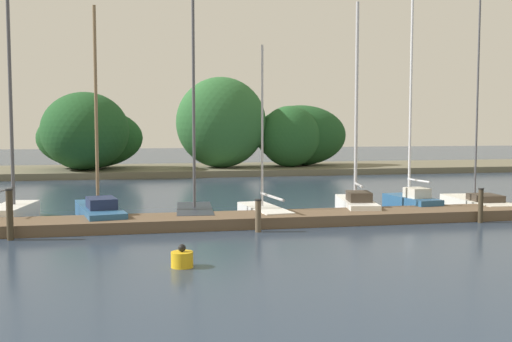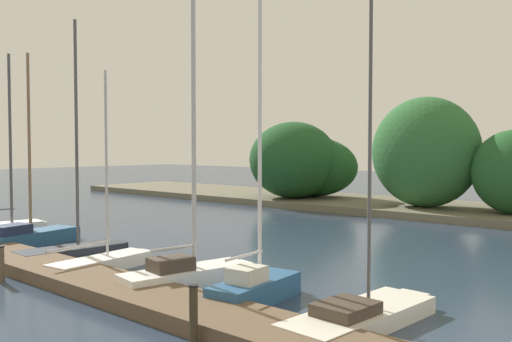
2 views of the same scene
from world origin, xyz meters
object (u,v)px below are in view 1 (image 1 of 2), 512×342
(sailboat_6, at_px, (477,201))
(mooring_piling_1, at_px, (258,215))
(sailboat_5, at_px, (411,198))
(mooring_piling_2, at_px, (481,205))
(sailboat_4, at_px, (356,201))
(sailboat_3, at_px, (263,210))
(sailboat_2, at_px, (195,207))
(sailboat_0, at_px, (13,207))
(mooring_piling_0, at_px, (10,214))
(sailboat_1, at_px, (99,210))
(channel_buoy_0, at_px, (182,259))

(sailboat_6, xyz_separation_m, mooring_piling_1, (-9.29, -3.28, 0.20))
(sailboat_5, relative_size, mooring_piling_1, 8.60)
(sailboat_5, distance_m, mooring_piling_2, 3.12)
(sailboat_4, bearing_deg, sailboat_6, -76.30)
(sailboat_3, bearing_deg, sailboat_2, 73.62)
(sailboat_3, height_order, sailboat_5, sailboat_5)
(sailboat_0, relative_size, sailboat_2, 0.95)
(sailboat_0, relative_size, sailboat_3, 1.26)
(sailboat_3, xyz_separation_m, sailboat_5, (5.73, 0.41, 0.22))
(sailboat_3, relative_size, sailboat_6, 0.72)
(mooring_piling_0, bearing_deg, sailboat_2, 28.97)
(sailboat_4, height_order, mooring_piling_2, sailboat_4)
(mooring_piling_1, bearing_deg, sailboat_6, 19.44)
(sailboat_6, distance_m, mooring_piling_1, 9.86)
(sailboat_1, bearing_deg, mooring_piling_1, -133.18)
(sailboat_2, relative_size, mooring_piling_0, 5.46)
(mooring_piling_1, bearing_deg, sailboat_3, 74.72)
(sailboat_0, relative_size, sailboat_6, 0.91)
(sailboat_6, xyz_separation_m, mooring_piling_2, (-1.77, -3.05, 0.28))
(sailboat_1, relative_size, sailboat_3, 1.20)
(sailboat_1, relative_size, sailboat_6, 0.86)
(sailboat_0, relative_size, mooring_piling_0, 5.19)
(sailboat_4, distance_m, mooring_piling_1, 5.21)
(sailboat_2, bearing_deg, mooring_piling_1, -148.73)
(sailboat_6, relative_size, channel_buoy_0, 15.62)
(sailboat_4, height_order, channel_buoy_0, sailboat_4)
(sailboat_3, bearing_deg, channel_buoy_0, 147.06)
(mooring_piling_1, bearing_deg, sailboat_5, 26.06)
(mooring_piling_1, height_order, mooring_piling_2, mooring_piling_2)
(sailboat_6, xyz_separation_m, mooring_piling_0, (-16.33, -3.14, 0.43))
(sailboat_3, height_order, channel_buoy_0, sailboat_3)
(mooring_piling_2, bearing_deg, sailboat_6, 59.92)
(mooring_piling_2, bearing_deg, channel_buoy_0, -157.14)
(sailboat_4, relative_size, sailboat_6, 0.92)
(sailboat_5, height_order, mooring_piling_2, sailboat_5)
(channel_buoy_0, bearing_deg, sailboat_4, 45.76)
(sailboat_6, distance_m, channel_buoy_0, 13.97)
(mooring_piling_1, distance_m, mooring_piling_2, 7.53)
(sailboat_1, xyz_separation_m, sailboat_3, (5.54, -0.27, -0.13))
(sailboat_2, height_order, sailboat_5, sailboat_5)
(sailboat_5, bearing_deg, sailboat_6, -94.38)
(sailboat_1, relative_size, sailboat_5, 0.84)
(sailboat_1, xyz_separation_m, sailboat_5, (11.27, 0.14, 0.09))
(sailboat_4, height_order, mooring_piling_1, sailboat_4)
(mooring_piling_0, xyz_separation_m, mooring_piling_1, (7.04, -0.14, -0.22))
(mooring_piling_1, height_order, channel_buoy_0, mooring_piling_1)
(sailboat_5, relative_size, mooring_piling_0, 5.91)
(sailboat_4, bearing_deg, channel_buoy_0, 146.32)
(sailboat_4, relative_size, mooring_piling_0, 5.28)
(sailboat_0, distance_m, channel_buoy_0, 9.23)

